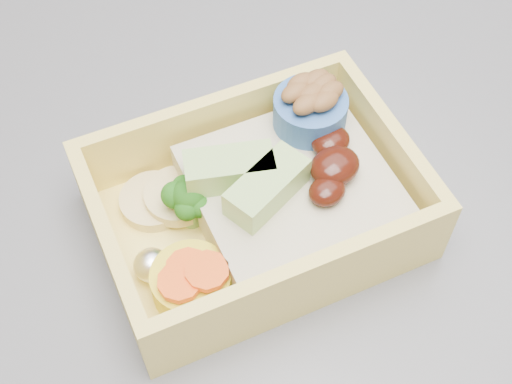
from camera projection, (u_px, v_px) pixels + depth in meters
island at (207, 357)px, 0.92m from camera, size 1.24×0.84×0.92m
bento_box at (264, 197)px, 0.47m from camera, size 0.24×0.19×0.08m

